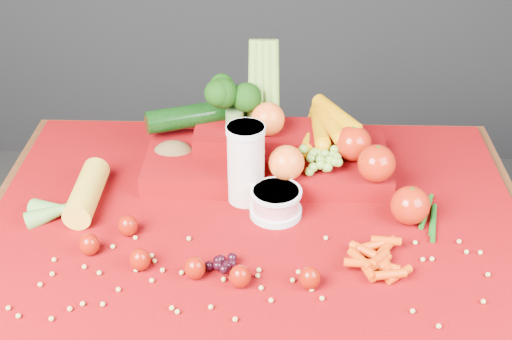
{
  "coord_description": "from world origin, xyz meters",
  "views": [
    {
      "loc": [
        0.04,
        -1.16,
        1.59
      ],
      "look_at": [
        0.0,
        0.02,
        0.85
      ],
      "focal_mm": 50.0,
      "sensor_mm": 36.0,
      "label": 1
    }
  ],
  "objects_px": {
    "table": "(256,254)",
    "yogurt_bowl": "(276,202)",
    "milk_glass": "(246,161)",
    "produce_mound": "(278,148)"
  },
  "relations": [
    {
      "from": "yogurt_bowl",
      "to": "produce_mound",
      "type": "xyz_separation_m",
      "value": [
        0.0,
        0.16,
        0.03
      ]
    },
    {
      "from": "produce_mound",
      "to": "milk_glass",
      "type": "bearing_deg",
      "value": -121.0
    },
    {
      "from": "milk_glass",
      "to": "yogurt_bowl",
      "type": "xyz_separation_m",
      "value": [
        0.06,
        -0.05,
        -0.06
      ]
    },
    {
      "from": "table",
      "to": "milk_glass",
      "type": "relative_size",
      "value": 6.52
    },
    {
      "from": "table",
      "to": "produce_mound",
      "type": "height_order",
      "value": "produce_mound"
    },
    {
      "from": "yogurt_bowl",
      "to": "table",
      "type": "bearing_deg",
      "value": 174.3
    },
    {
      "from": "table",
      "to": "milk_glass",
      "type": "height_order",
      "value": "milk_glass"
    },
    {
      "from": "yogurt_bowl",
      "to": "milk_glass",
      "type": "bearing_deg",
      "value": 139.12
    },
    {
      "from": "table",
      "to": "yogurt_bowl",
      "type": "bearing_deg",
      "value": -5.7
    },
    {
      "from": "table",
      "to": "milk_glass",
      "type": "distance_m",
      "value": 0.2
    }
  ]
}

